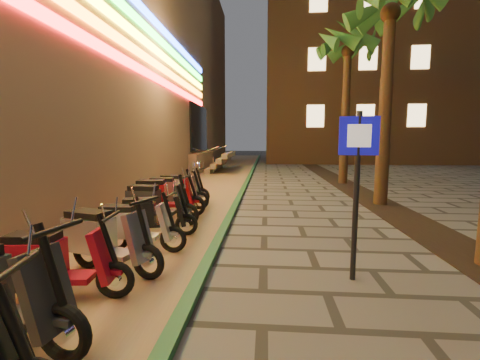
# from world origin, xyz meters

# --- Properties ---
(ground) EXTENTS (120.00, 120.00, 0.00)m
(ground) POSITION_xyz_m (0.00, 0.00, 0.00)
(ground) COLOR #474442
(ground) RESTS_ON ground
(parking_strip) EXTENTS (3.40, 60.00, 0.01)m
(parking_strip) POSITION_xyz_m (-2.60, 10.00, 0.01)
(parking_strip) COLOR #8C7251
(parking_strip) RESTS_ON ground
(green_curb) EXTENTS (0.18, 60.00, 0.10)m
(green_curb) POSITION_xyz_m (-0.90, 10.00, 0.05)
(green_curb) COLOR #215A30
(green_curb) RESTS_ON ground
(planting_strip) EXTENTS (1.20, 40.00, 0.02)m
(planting_strip) POSITION_xyz_m (3.60, 5.00, 0.01)
(planting_strip) COLOR black
(planting_strip) RESTS_ON ground
(apartment_block) EXTENTS (18.00, 16.06, 25.00)m
(apartment_block) POSITION_xyz_m (9.00, 32.00, 12.50)
(apartment_block) COLOR brown
(apartment_block) RESTS_ON ground
(palm_c) EXTENTS (2.97, 3.02, 6.91)m
(palm_c) POSITION_xyz_m (3.60, 7.00, 5.73)
(palm_c) COLOR #472D19
(palm_c) RESTS_ON ground
(palm_d) EXTENTS (2.97, 3.02, 7.16)m
(palm_d) POSITION_xyz_m (3.60, 12.00, 5.94)
(palm_d) COLOR #472D19
(palm_d) RESTS_ON ground
(pedestrian_sign) EXTENTS (0.53, 0.11, 2.39)m
(pedestrian_sign) POSITION_xyz_m (1.28, 1.30, 1.55)
(pedestrian_sign) COLOR black
(pedestrian_sign) RESTS_ON ground
(scooter_5) EXTENTS (1.58, 0.58, 1.11)m
(scooter_5) POSITION_xyz_m (-2.60, 0.41, 0.48)
(scooter_5) COLOR black
(scooter_5) RESTS_ON ground
(scooter_6) EXTENTS (1.70, 0.87, 1.20)m
(scooter_6) POSITION_xyz_m (-2.43, 1.28, 0.52)
(scooter_6) COLOR black
(scooter_6) RESTS_ON ground
(scooter_7) EXTENTS (1.56, 0.55, 1.10)m
(scooter_7) POSITION_xyz_m (-2.35, 2.17, 0.48)
(scooter_7) COLOR black
(scooter_7) RESTS_ON ground
(scooter_8) EXTENTS (1.53, 0.74, 1.08)m
(scooter_8) POSITION_xyz_m (-2.34, 3.04, 0.47)
(scooter_8) COLOR black
(scooter_8) RESTS_ON ground
(scooter_9) EXTENTS (1.73, 0.61, 1.22)m
(scooter_9) POSITION_xyz_m (-2.61, 4.04, 0.53)
(scooter_9) COLOR black
(scooter_9) RESTS_ON ground
(scooter_10) EXTENTS (1.81, 0.72, 1.27)m
(scooter_10) POSITION_xyz_m (-2.68, 4.81, 0.55)
(scooter_10) COLOR black
(scooter_10) RESTS_ON ground
(scooter_11) EXTENTS (1.73, 0.65, 1.21)m
(scooter_11) POSITION_xyz_m (-2.70, 5.71, 0.53)
(scooter_11) COLOR black
(scooter_11) RESTS_ON ground
(scooter_12) EXTENTS (1.65, 0.65, 1.16)m
(scooter_12) POSITION_xyz_m (-2.76, 6.73, 0.50)
(scooter_12) COLOR black
(scooter_12) RESTS_ON ground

